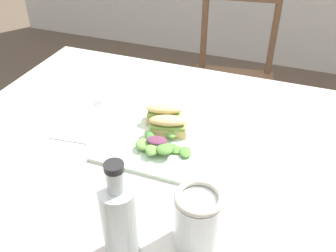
# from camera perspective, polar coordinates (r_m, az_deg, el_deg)

# --- Properties ---
(dining_table) EXTENTS (1.22, 0.96, 0.74)m
(dining_table) POSITION_cam_1_polar(r_m,az_deg,el_deg) (1.05, -0.13, -8.83)
(dining_table) COLOR #BCB7AD
(dining_table) RESTS_ON ground
(chair_wooden_far) EXTENTS (0.45, 0.45, 0.87)m
(chair_wooden_far) POSITION_cam_1_polar(r_m,az_deg,el_deg) (1.90, 9.67, 6.55)
(chair_wooden_far) COLOR brown
(chair_wooden_far) RESTS_ON ground
(plate_lunch) EXTENTS (0.29, 0.29, 0.01)m
(plate_lunch) POSITION_cam_1_polar(r_m,az_deg,el_deg) (1.00, -0.80, -1.95)
(plate_lunch) COLOR beige
(plate_lunch) RESTS_ON dining_table
(sandwich_half_front) EXTENTS (0.11, 0.07, 0.06)m
(sandwich_half_front) POSITION_cam_1_polar(r_m,az_deg,el_deg) (0.99, 0.01, 0.12)
(sandwich_half_front) COLOR #DBB270
(sandwich_half_front) RESTS_ON plate_lunch
(sandwich_half_back) EXTENTS (0.11, 0.07, 0.06)m
(sandwich_half_back) POSITION_cam_1_polar(r_m,az_deg,el_deg) (1.04, -0.56, 1.95)
(sandwich_half_back) COLOR #DBB270
(sandwich_half_back) RESTS_ON plate_lunch
(salad_mixed_greens) EXTENTS (0.15, 0.15, 0.03)m
(salad_mixed_greens) POSITION_cam_1_polar(r_m,az_deg,el_deg) (0.95, -1.17, -2.65)
(salad_mixed_greens) COLOR #518438
(salad_mixed_greens) RESTS_ON plate_lunch
(napkin_folded) EXTENTS (0.13, 0.23, 0.00)m
(napkin_folded) POSITION_cam_1_polar(r_m,az_deg,el_deg) (1.11, -12.45, 1.11)
(napkin_folded) COLOR white
(napkin_folded) RESTS_ON dining_table
(fork_on_napkin) EXTENTS (0.03, 0.19, 0.00)m
(fork_on_napkin) POSITION_cam_1_polar(r_m,az_deg,el_deg) (1.12, -12.06, 1.74)
(fork_on_napkin) COLOR silver
(fork_on_napkin) RESTS_ON napkin_folded
(bottle_cold_brew) EXTENTS (0.07, 0.07, 0.22)m
(bottle_cold_brew) POSITION_cam_1_polar(r_m,az_deg,el_deg) (0.70, -7.26, -14.54)
(bottle_cold_brew) COLOR black
(bottle_cold_brew) RESTS_ON dining_table
(mason_jar_iced_tea) EXTENTS (0.09, 0.09, 0.12)m
(mason_jar_iced_tea) POSITION_cam_1_polar(r_m,az_deg,el_deg) (0.73, 4.47, -14.12)
(mason_jar_iced_tea) COLOR gold
(mason_jar_iced_tea) RESTS_ON dining_table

